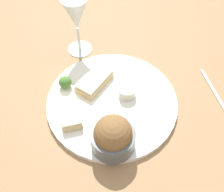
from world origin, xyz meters
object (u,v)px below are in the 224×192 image
object	(u,v)px
sauce_ramekin	(127,91)
cheese_toast_far	(70,113)
fork	(217,95)
wine_glass	(76,16)
salad_bowl	(113,136)
cheese_toast_near	(94,81)

from	to	relation	value
sauce_ramekin	cheese_toast_far	xyz separation A→B (m)	(-0.08, 0.13, -0.00)
fork	wine_glass	bearing A→B (deg)	69.88
salad_bowl	fork	xyz separation A→B (m)	(0.17, -0.26, -0.05)
cheese_toast_far	sauce_ramekin	bearing A→B (deg)	-59.98
salad_bowl	wine_glass	world-z (taller)	wine_glass
sauce_ramekin	wine_glass	xyz separation A→B (m)	(0.17, 0.15, 0.09)
sauce_ramekin	fork	distance (m)	0.24
cheese_toast_far	fork	world-z (taller)	cheese_toast_far
salad_bowl	fork	size ratio (longest dim) A/B	0.57
fork	sauce_ramekin	bearing A→B (deg)	97.02
cheese_toast_near	fork	size ratio (longest dim) A/B	0.67
sauce_ramekin	cheese_toast_near	bearing A→B (deg)	71.91
salad_bowl	wine_glass	size ratio (longest dim) A/B	0.57
salad_bowl	fork	bearing A→B (deg)	-56.19
salad_bowl	wine_glass	bearing A→B (deg)	21.90
salad_bowl	cheese_toast_far	bearing A→B (deg)	58.47
sauce_ramekin	wine_glass	distance (m)	0.24
wine_glass	fork	distance (m)	0.43
sauce_ramekin	cheese_toast_far	world-z (taller)	sauce_ramekin
cheese_toast_near	fork	distance (m)	0.32
fork	cheese_toast_far	bearing A→B (deg)	106.04
sauce_ramekin	fork	bearing A→B (deg)	-82.98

